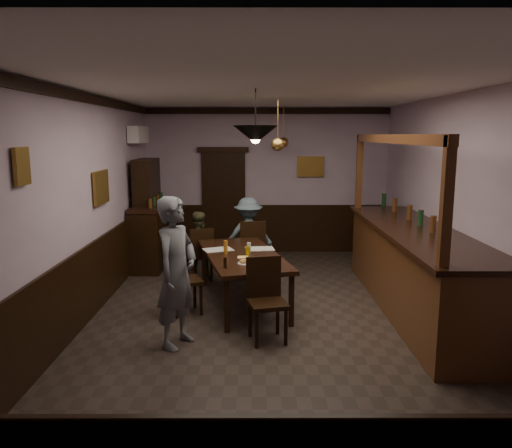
{
  "coord_description": "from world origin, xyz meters",
  "views": [
    {
      "loc": [
        -0.25,
        -6.35,
        2.44
      ],
      "look_at": [
        -0.23,
        0.87,
        1.15
      ],
      "focal_mm": 35.0,
      "sensor_mm": 36.0,
      "label": 1
    }
  ],
  "objects_px": {
    "bar_counter": "(415,267)",
    "pendant_brass_mid": "(278,145)",
    "soda_can": "(248,251)",
    "sideboard": "(150,224)",
    "person_seated_left": "(198,244)",
    "person_seated_right": "(248,236)",
    "chair_near": "(266,295)",
    "chair_far_right": "(252,246)",
    "person_standing": "(177,272)",
    "coffee_cup": "(271,259)",
    "chair_side": "(179,276)",
    "pendant_iron": "(255,135)",
    "pendant_brass_far": "(283,143)",
    "dining_table": "(242,258)",
    "chair_far_left": "(200,252)"
  },
  "relations": [
    {
      "from": "bar_counter",
      "to": "pendant_brass_mid",
      "type": "relative_size",
      "value": 5.4
    },
    {
      "from": "soda_can",
      "to": "pendant_brass_mid",
      "type": "height_order",
      "value": "pendant_brass_mid"
    },
    {
      "from": "soda_can",
      "to": "sideboard",
      "type": "relative_size",
      "value": 0.06
    },
    {
      "from": "person_seated_left",
      "to": "person_seated_right",
      "type": "bearing_deg",
      "value": -169.4
    },
    {
      "from": "chair_near",
      "to": "chair_far_right",
      "type": "bearing_deg",
      "value": 80.75
    },
    {
      "from": "person_standing",
      "to": "coffee_cup",
      "type": "relative_size",
      "value": 22.04
    },
    {
      "from": "coffee_cup",
      "to": "bar_counter",
      "type": "height_order",
      "value": "bar_counter"
    },
    {
      "from": "chair_side",
      "to": "person_seated_right",
      "type": "height_order",
      "value": "person_seated_right"
    },
    {
      "from": "bar_counter",
      "to": "pendant_brass_mid",
      "type": "distance_m",
      "value": 2.7
    },
    {
      "from": "chair_side",
      "to": "pendant_iron",
      "type": "xyz_separation_m",
      "value": [
        1.04,
        -0.35,
        1.9
      ]
    },
    {
      "from": "person_seated_left",
      "to": "sideboard",
      "type": "relative_size",
      "value": 0.57
    },
    {
      "from": "pendant_brass_mid",
      "to": "pendant_brass_far",
      "type": "xyz_separation_m",
      "value": [
        0.2,
        1.99,
        0.0
      ]
    },
    {
      "from": "chair_near",
      "to": "soda_can",
      "type": "height_order",
      "value": "chair_near"
    },
    {
      "from": "sideboard",
      "to": "pendant_iron",
      "type": "distance_m",
      "value": 3.91
    },
    {
      "from": "dining_table",
      "to": "soda_can",
      "type": "xyz_separation_m",
      "value": [
        0.08,
        -0.07,
        0.12
      ]
    },
    {
      "from": "dining_table",
      "to": "bar_counter",
      "type": "height_order",
      "value": "bar_counter"
    },
    {
      "from": "sideboard",
      "to": "chair_near",
      "type": "bearing_deg",
      "value": -58.74
    },
    {
      "from": "person_seated_left",
      "to": "person_seated_right",
      "type": "relative_size",
      "value": 0.84
    },
    {
      "from": "sideboard",
      "to": "person_seated_right",
      "type": "bearing_deg",
      "value": -16.85
    },
    {
      "from": "chair_near",
      "to": "pendant_iron",
      "type": "bearing_deg",
      "value": 90.59
    },
    {
      "from": "person_seated_right",
      "to": "pendant_iron",
      "type": "bearing_deg",
      "value": 83.47
    },
    {
      "from": "pendant_brass_far",
      "to": "sideboard",
      "type": "bearing_deg",
      "value": -168.85
    },
    {
      "from": "sideboard",
      "to": "pendant_brass_far",
      "type": "xyz_separation_m",
      "value": [
        2.51,
        0.5,
        1.49
      ]
    },
    {
      "from": "pendant_brass_mid",
      "to": "chair_side",
      "type": "bearing_deg",
      "value": -141.4
    },
    {
      "from": "dining_table",
      "to": "coffee_cup",
      "type": "relative_size",
      "value": 29.69
    },
    {
      "from": "person_seated_left",
      "to": "pendant_iron",
      "type": "bearing_deg",
      "value": 111.44
    },
    {
      "from": "person_seated_left",
      "to": "pendant_iron",
      "type": "height_order",
      "value": "pendant_iron"
    },
    {
      "from": "person_seated_right",
      "to": "coffee_cup",
      "type": "xyz_separation_m",
      "value": [
        0.33,
        -2.12,
        0.12
      ]
    },
    {
      "from": "pendant_brass_mid",
      "to": "pendant_brass_far",
      "type": "height_order",
      "value": "same"
    },
    {
      "from": "pendant_brass_mid",
      "to": "bar_counter",
      "type": "bearing_deg",
      "value": -26.7
    },
    {
      "from": "pendant_brass_mid",
      "to": "sideboard",
      "type": "bearing_deg",
      "value": 147.14
    },
    {
      "from": "person_seated_right",
      "to": "bar_counter",
      "type": "relative_size",
      "value": 0.31
    },
    {
      "from": "person_standing",
      "to": "coffee_cup",
      "type": "distance_m",
      "value": 1.47
    },
    {
      "from": "pendant_brass_mid",
      "to": "coffee_cup",
      "type": "bearing_deg",
      "value": -96.36
    },
    {
      "from": "chair_near",
      "to": "soda_can",
      "type": "bearing_deg",
      "value": 87.56
    },
    {
      "from": "chair_far_left",
      "to": "pendant_brass_far",
      "type": "height_order",
      "value": "pendant_brass_far"
    },
    {
      "from": "dining_table",
      "to": "chair_side",
      "type": "xyz_separation_m",
      "value": [
        -0.85,
        -0.43,
        -0.14
      ]
    },
    {
      "from": "person_seated_left",
      "to": "soda_can",
      "type": "distance_m",
      "value": 1.73
    },
    {
      "from": "chair_far_right",
      "to": "chair_near",
      "type": "xyz_separation_m",
      "value": [
        0.19,
        -2.62,
        -0.01
      ]
    },
    {
      "from": "sideboard",
      "to": "pendant_iron",
      "type": "xyz_separation_m",
      "value": [
        1.97,
        -2.95,
        1.64
      ]
    },
    {
      "from": "chair_far_left",
      "to": "chair_side",
      "type": "bearing_deg",
      "value": 63.92
    },
    {
      "from": "bar_counter",
      "to": "pendant_brass_far",
      "type": "xyz_separation_m",
      "value": [
        -1.69,
        2.94,
        1.68
      ]
    },
    {
      "from": "chair_near",
      "to": "chair_side",
      "type": "relative_size",
      "value": 1.01
    },
    {
      "from": "person_standing",
      "to": "pendant_brass_mid",
      "type": "xyz_separation_m",
      "value": [
        1.25,
        2.14,
        1.42
      ]
    },
    {
      "from": "sideboard",
      "to": "chair_far_left",
      "type": "bearing_deg",
      "value": -44.76
    },
    {
      "from": "person_seated_left",
      "to": "bar_counter",
      "type": "xyz_separation_m",
      "value": [
        3.23,
        -1.67,
        0.04
      ]
    },
    {
      "from": "chair_far_right",
      "to": "person_standing",
      "type": "relative_size",
      "value": 0.57
    },
    {
      "from": "chair_far_left",
      "to": "person_seated_left",
      "type": "distance_m",
      "value": 0.28
    },
    {
      "from": "chair_far_left",
      "to": "bar_counter",
      "type": "relative_size",
      "value": 0.21
    },
    {
      "from": "chair_near",
      "to": "sideboard",
      "type": "relative_size",
      "value": 0.5
    }
  ]
}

